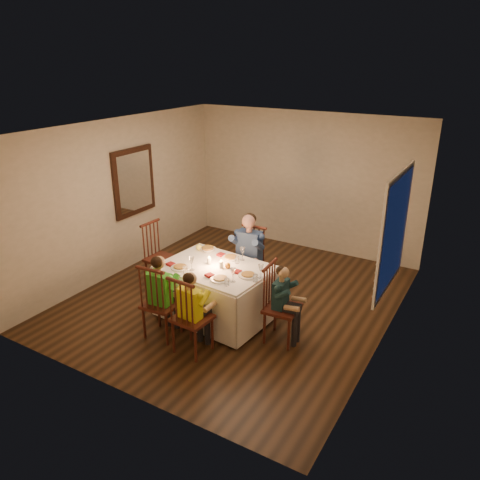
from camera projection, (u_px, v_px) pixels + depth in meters
The scene contains 26 objects.
ground at pixel (236, 298), 7.27m from camera, with size 5.00×5.00×0.00m, color black.
wall_left at pixel (121, 197), 7.85m from camera, with size 0.02×5.00×2.60m, color beige.
wall_right at pixel (393, 250), 5.73m from camera, with size 0.02×5.00×2.60m, color beige.
wall_back at pixel (304, 182), 8.79m from camera, with size 4.50×0.02×2.60m, color beige.
ceiling at pixel (235, 128), 6.31m from camera, with size 5.00×5.00×0.00m, color white.
dining_table at pixel (216, 281), 6.58m from camera, with size 1.60×1.22×0.76m.
chair_adult at pixel (248, 292), 7.46m from camera, with size 0.44×0.42×1.07m, color #3E1711, non-canonical shape.
chair_near_left at pixel (164, 335), 6.32m from camera, with size 0.44×0.42×1.07m, color #3E1711, non-canonical shape.
chair_near_right at pixel (194, 350), 5.99m from camera, with size 0.44×0.42×1.07m, color #3E1711, non-canonical shape.
chair_end at pixel (281, 339), 6.22m from camera, with size 0.44×0.42×1.07m, color #3E1711, non-canonical shape.
chair_extra at pixel (163, 285), 7.68m from camera, with size 0.44×0.42×1.07m, color #3E1711, non-canonical shape.
adult at pixel (248, 292), 7.46m from camera, with size 0.49×0.45×1.31m, color #314C7C, non-canonical shape.
child_green at pixel (164, 335), 6.32m from camera, with size 0.41×0.38×1.17m, color green, non-canonical shape.
child_yellow at pixel (194, 350), 5.99m from camera, with size 0.38×0.35×1.11m, color yellow, non-canonical shape.
child_teal at pixel (281, 339), 6.22m from camera, with size 0.35×0.32×1.07m, color #17343A, non-canonical shape.
setting_adult at pixel (231, 258), 6.74m from camera, with size 0.26×0.26×0.02m, color white.
setting_green at pixel (180, 268), 6.43m from camera, with size 0.26×0.26×0.02m, color white.
setting_yellow at pixel (220, 279), 6.10m from camera, with size 0.26×0.26×0.02m, color white.
setting_teal at pixel (248, 275), 6.21m from camera, with size 0.26×0.26×0.02m, color white.
candle_left at pixel (209, 261), 6.53m from camera, with size 0.06×0.06×0.10m, color white.
candle_right at pixel (221, 265), 6.42m from camera, with size 0.06×0.06×0.10m, color white.
squash at pixel (199, 247), 7.02m from camera, with size 0.09×0.09×0.09m, color #FCF142.
orange_fruit at pixel (228, 265), 6.43m from camera, with size 0.08×0.08×0.08m, color orange.
serving_bowl at pixel (208, 249), 6.98m from camera, with size 0.22×0.22×0.06m, color white.
wall_mirror at pixel (134, 182), 8.00m from camera, with size 0.06×0.95×1.15m.
window_blinds at pixel (393, 232), 5.75m from camera, with size 0.07×1.34×1.54m.
Camera 1 is at (3.32, -5.49, 3.54)m, focal length 35.00 mm.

